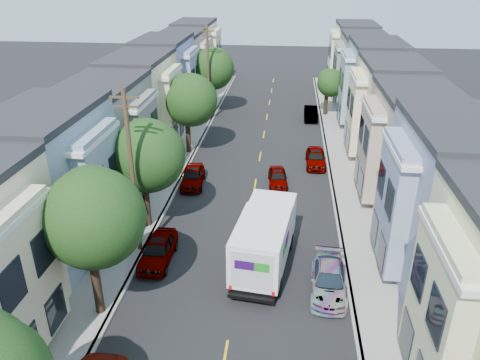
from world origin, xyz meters
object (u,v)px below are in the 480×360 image
Objects in this scene: tree_b at (92,218)px; tree_e at (212,69)px; tree_far_r at (330,83)px; parked_right_c at (316,158)px; lead_sedan at (278,177)px; parked_right_d at (311,113)px; utility_pole_far at (208,74)px; parked_right_b at (329,281)px; tree_d at (190,100)px; fedex_truck at (264,239)px; tree_c at (147,156)px; parked_left_d at (193,176)px; utility_pole_near at (132,174)px; parked_left_c at (158,250)px.

tree_b is 1.04× the size of tree_e.
tree_far_r is 1.22× the size of parked_right_c.
parked_right_c is at bearing 60.94° from tree_b.
lead_sedan is 17.62m from parked_right_d.
utility_pole_far is 2.22× the size of parked_right_b.
tree_d reaches higher than parked_right_c.
lead_sedan is (0.44, 11.12, -1.28)m from fedex_truck.
parked_right_b is at bearing -26.54° from tree_c.
tree_c is at bearing 156.74° from parked_right_b.
tree_e reaches higher than parked_left_d.
lead_sedan is at bearing 95.10° from fedex_truck.
tree_c is at bearing -134.20° from parked_right_c.
utility_pole_near and utility_pole_far have the same top height.
parked_right_c reaches higher than lead_sedan.
parked_right_b is at bearing 14.90° from tree_b.
utility_pole_near is (0.00, -16.20, 0.16)m from tree_d.
tree_b is 1.48× the size of tree_far_r.
tree_c is 2.88m from utility_pole_near.
parked_left_d is 20.59m from parked_right_d.
parked_left_d is 15.68m from parked_right_b.
tree_c is 1.66× the size of parked_left_c.
tree_c is 1.01× the size of tree_d.
tree_e is at bearing 90.00° from tree_b.
tree_e is 30.02m from parked_left_c.
tree_d is at bearing 138.87° from lead_sedan.
tree_c is 0.74× the size of utility_pole_far.
tree_d is 16.20m from utility_pole_near.
fedex_truck is 1.57× the size of parked_left_c.
tree_b reaches higher than parked_right_d.
tree_b is 31.69m from utility_pole_far.
tree_e reaches higher than fedex_truck.
tree_far_r is 23.22m from parked_left_d.
tree_e reaches higher than tree_far_r.
tree_far_r is at bearing 40.31° from parked_right_d.
parked_right_c is at bearing 57.72° from parked_left_c.
tree_c is at bearing -116.54° from tree_far_r.
parked_right_c is at bearing 21.75° from parked_left_d.
tree_b is at bearing -106.18° from parked_left_c.
tree_far_r is at bearing 14.05° from utility_pole_far.
parked_right_d is at bearing 93.28° from parked_right_b.
parked_right_d is at bearing 67.94° from utility_pole_near.
utility_pole_far is 17.11m from parked_left_d.
tree_c is 29.56m from tree_far_r.
utility_pole_far reaches higher than tree_c.
parked_right_d is (11.20, 24.76, -4.41)m from tree_c.
utility_pole_far is 1.42× the size of fedex_truck.
utility_pole_near is 2.29× the size of parked_right_c.
parked_right_d is at bearing 71.42° from tree_b.
tree_b is at bearing -100.24° from parked_left_d.
tree_b is 1.06× the size of tree_c.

